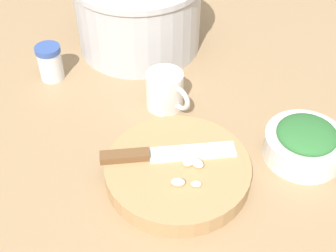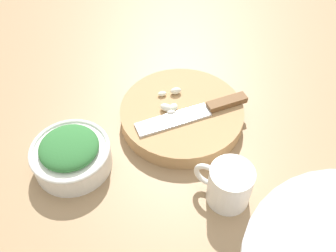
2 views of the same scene
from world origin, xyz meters
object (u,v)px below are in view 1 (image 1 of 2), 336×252
object	(u,v)px
cutting_board	(178,171)
stock_pot	(139,13)
chef_knife	(160,154)
coffee_mug	(165,91)
garlic_cloves	(190,168)
spice_jar	(50,62)
herb_bowl	(305,142)

from	to	relation	value
cutting_board	stock_pot	xyz separation A→B (m)	(-0.35, 0.23, 0.07)
cutting_board	chef_knife	distance (m)	0.04
coffee_mug	stock_pot	xyz separation A→B (m)	(-0.20, 0.11, 0.04)
chef_knife	stock_pot	xyz separation A→B (m)	(-0.32, 0.24, 0.05)
cutting_board	garlic_cloves	xyz separation A→B (m)	(0.02, 0.00, 0.02)
chef_knife	spice_jar	bearing A→B (deg)	-145.16
garlic_cloves	coffee_mug	bearing A→B (deg)	146.76
herb_bowl	stock_pot	bearing A→B (deg)	175.72
stock_pot	coffee_mug	bearing A→B (deg)	-29.10
garlic_cloves	coffee_mug	distance (m)	0.21
herb_bowl	coffee_mug	world-z (taller)	coffee_mug
cutting_board	stock_pot	world-z (taller)	stock_pot
chef_knife	spice_jar	size ratio (longest dim) A/B	2.58
cutting_board	spice_jar	world-z (taller)	spice_jar
stock_pot	chef_knife	bearing A→B (deg)	-36.90
cutting_board	coffee_mug	distance (m)	0.19
garlic_cloves	chef_knife	bearing A→B (deg)	-169.33
cutting_board	herb_bowl	world-z (taller)	herb_bowl
coffee_mug	spice_jar	bearing A→B (deg)	-155.76
spice_jar	cutting_board	bearing A→B (deg)	-1.66
chef_knife	coffee_mug	size ratio (longest dim) A/B	1.93
cutting_board	coffee_mug	world-z (taller)	coffee_mug
coffee_mug	stock_pot	size ratio (longest dim) A/B	0.36
cutting_board	coffee_mug	bearing A→B (deg)	141.96
chef_knife	garlic_cloves	distance (m)	0.06
herb_bowl	stock_pot	size ratio (longest dim) A/B	0.50
spice_jar	stock_pot	world-z (taller)	stock_pot
garlic_cloves	stock_pot	xyz separation A→B (m)	(-0.38, 0.23, 0.04)
chef_knife	stock_pot	bearing A→B (deg)	-178.91
herb_bowl	spice_jar	bearing A→B (deg)	-160.03
garlic_cloves	cutting_board	bearing A→B (deg)	-173.10
garlic_cloves	coffee_mug	world-z (taller)	coffee_mug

